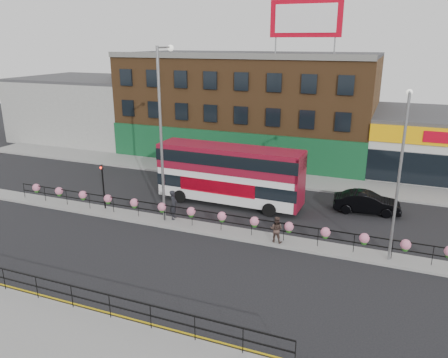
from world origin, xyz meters
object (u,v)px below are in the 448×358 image
at_px(double_decker_bus, 230,169).
at_px(pedestrian_b, 276,229).
at_px(car, 367,202).
at_px(lamp_column_east, 401,164).
at_px(pedestrian_a, 174,205).
at_px(lamp_column_west, 163,121).

height_order(double_decker_bus, pedestrian_b, double_decker_bus).
distance_m(car, lamp_column_east, 8.40).
xyz_separation_m(pedestrian_a, lamp_column_west, (-0.50, -0.08, 5.57)).
relative_size(car, lamp_column_west, 0.42).
relative_size(pedestrian_b, lamp_column_east, 0.18).
distance_m(pedestrian_b, lamp_column_east, 7.73).
relative_size(double_decker_bus, lamp_column_west, 0.96).
height_order(double_decker_bus, pedestrian_a, double_decker_bus).
relative_size(car, pedestrian_a, 2.34).
bearing_deg(lamp_column_west, pedestrian_a, 9.57).
height_order(pedestrian_a, lamp_column_east, lamp_column_east).
height_order(car, pedestrian_a, pedestrian_a).
bearing_deg(pedestrian_b, pedestrian_a, -3.56).
relative_size(pedestrian_a, pedestrian_b, 1.24).
distance_m(lamp_column_west, lamp_column_east, 14.05).
distance_m(double_decker_bus, lamp_column_east, 12.49).
relative_size(pedestrian_b, lamp_column_west, 0.14).
xyz_separation_m(double_decker_bus, lamp_column_west, (-2.81, -4.43, 4.07)).
height_order(car, lamp_column_east, lamp_column_east).
height_order(lamp_column_west, lamp_column_east, lamp_column_west).
bearing_deg(car, lamp_column_west, 111.07).
xyz_separation_m(car, lamp_column_east, (1.73, -6.73, 4.73)).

